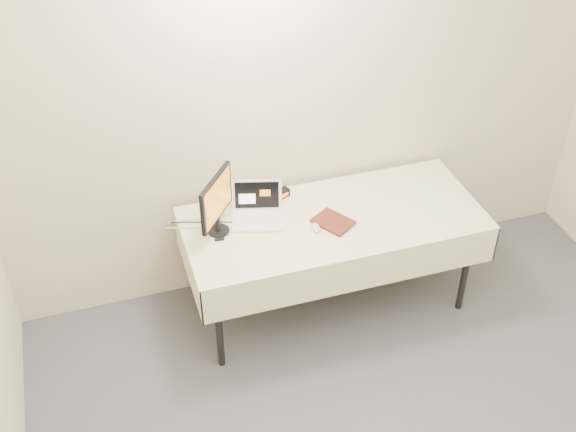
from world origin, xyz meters
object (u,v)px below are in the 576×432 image
object	(u,v)px
laptop	(257,210)
book	(325,215)
monitor	(216,201)
table	(333,225)

from	to	relation	value
laptop	book	size ratio (longest dim) A/B	1.57
monitor	laptop	bearing A→B (deg)	-37.64
laptop	book	xyz separation A→B (m)	(0.35, -0.25, 0.06)
laptop	monitor	size ratio (longest dim) A/B	0.93
book	table	bearing A→B (deg)	14.09
laptop	monitor	xyz separation A→B (m)	(-0.26, -0.07, 0.18)
table	book	distance (m)	0.23
laptop	monitor	world-z (taller)	monitor
laptop	book	distance (m)	0.44
table	laptop	bearing A→B (deg)	161.43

